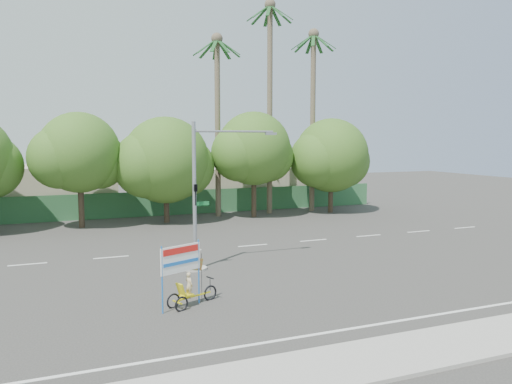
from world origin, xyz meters
name	(u,v)px	position (x,y,z in m)	size (l,w,h in m)	color
ground	(278,286)	(0.00, 0.00, 0.00)	(120.00, 120.00, 0.00)	#33302D
sidewalk_near	(386,357)	(0.00, -7.50, 0.06)	(50.00, 2.40, 0.12)	gray
fence	(170,203)	(0.00, 21.50, 1.00)	(38.00, 0.08, 2.00)	#336B3D
building_left	(38,190)	(-10.00, 26.00, 2.00)	(12.00, 8.00, 4.00)	#B5AC90
building_right	(243,185)	(8.00, 26.00, 1.80)	(14.00, 8.00, 3.60)	#B5AC90
tree_left	(79,156)	(-7.05, 18.00, 5.06)	(6.66, 5.60, 8.07)	#473828
tree_center	(165,163)	(-1.05, 18.00, 4.47)	(7.62, 6.40, 7.85)	#473828
tree_right	(253,151)	(5.95, 18.00, 5.24)	(6.90, 5.80, 8.36)	#473828
tree_far_right	(331,158)	(12.95, 18.00, 4.64)	(7.38, 6.20, 7.94)	#473828
palm_tall	(270,87)	(8.00, 19.50, 10.46)	(3.73, 3.79, 17.45)	#70604C
palm_mid	(313,101)	(12.00, 19.50, 9.40)	(3.73, 3.79, 15.45)	#70604C
palm_short	(217,105)	(3.50, 19.50, 8.86)	(3.73, 3.79, 14.45)	#70604C
traffic_signal	(201,208)	(-2.20, 3.98, 2.92)	(4.72, 1.10, 7.00)	gray
trike_billboard	(186,280)	(-4.17, -1.08, 1.00)	(2.35, 1.17, 2.48)	black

